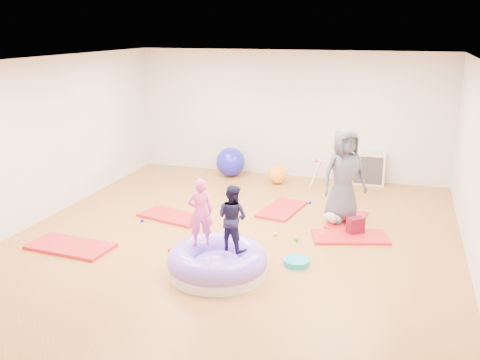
% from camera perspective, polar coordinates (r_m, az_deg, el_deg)
% --- Properties ---
extents(room, '(7.01, 8.01, 2.81)m').
position_cam_1_polar(room, '(8.22, -0.62, 2.80)').
color(room, '#A46831').
rests_on(room, ground).
extents(gym_mat_front_left, '(1.34, 0.75, 0.05)m').
position_cam_1_polar(gym_mat_front_left, '(8.69, -17.64, -6.77)').
color(gym_mat_front_left, red).
rests_on(gym_mat_front_left, ground).
extents(gym_mat_mid_left, '(1.29, 0.86, 0.05)m').
position_cam_1_polar(gym_mat_mid_left, '(9.63, -7.23, -3.86)').
color(gym_mat_mid_left, red).
rests_on(gym_mat_mid_left, ground).
extents(gym_mat_center_back, '(0.77, 1.24, 0.05)m').
position_cam_1_polar(gym_mat_center_back, '(9.94, 4.50, -3.14)').
color(gym_mat_center_back, red).
rests_on(gym_mat_center_back, ground).
extents(gym_mat_right, '(1.31, 0.91, 0.05)m').
position_cam_1_polar(gym_mat_right, '(8.83, 11.64, -5.97)').
color(gym_mat_right, red).
rests_on(gym_mat_right, ground).
extents(gym_mat_rear_right, '(0.67, 1.14, 0.05)m').
position_cam_1_polar(gym_mat_rear_right, '(9.54, 11.32, -4.25)').
color(gym_mat_rear_right, red).
rests_on(gym_mat_rear_right, ground).
extents(inflatable_cushion, '(1.38, 1.38, 0.44)m').
position_cam_1_polar(inflatable_cushion, '(7.42, -2.43, -8.80)').
color(inflatable_cushion, silver).
rests_on(inflatable_cushion, ground).
extents(child_pink, '(0.42, 0.37, 0.96)m').
position_cam_1_polar(child_pink, '(7.35, -4.28, -3.10)').
color(child_pink, '#F1489A').
rests_on(child_pink, inflatable_cushion).
extents(child_navy, '(0.54, 0.48, 0.92)m').
position_cam_1_polar(child_navy, '(7.19, -0.83, -3.67)').
color(child_navy, black).
rests_on(child_navy, inflatable_cushion).
extents(adult_caregiver, '(0.94, 0.86, 1.61)m').
position_cam_1_polar(adult_caregiver, '(9.23, 11.06, 0.47)').
color(adult_caregiver, '#444553').
rests_on(adult_caregiver, gym_mat_rear_right).
extents(infant, '(0.34, 0.35, 0.20)m').
position_cam_1_polar(infant, '(9.28, 9.97, -3.94)').
color(infant, '#A2C6FF').
rests_on(infant, gym_mat_rear_right).
extents(ball_pit_balls, '(3.42, 3.35, 0.07)m').
position_cam_1_polar(ball_pit_balls, '(8.68, -2.22, -5.95)').
color(ball_pit_balls, red).
rests_on(ball_pit_balls, ground).
extents(exercise_ball_blue, '(0.66, 0.66, 0.66)m').
position_cam_1_polar(exercise_ball_blue, '(12.10, -1.01, 1.94)').
color(exercise_ball_blue, '#1D1DBD').
rests_on(exercise_ball_blue, ground).
extents(exercise_ball_orange, '(0.42, 0.42, 0.42)m').
position_cam_1_polar(exercise_ball_orange, '(11.57, 4.00, 0.62)').
color(exercise_ball_orange, orange).
rests_on(exercise_ball_orange, ground).
extents(infant_play_gym, '(0.73, 0.69, 0.56)m').
position_cam_1_polar(infant_play_gym, '(11.46, 9.47, 1.12)').
color(infant_play_gym, beige).
rests_on(infant_play_gym, ground).
extents(cube_shelf, '(0.69, 0.34, 0.69)m').
position_cam_1_polar(cube_shelf, '(11.80, 13.57, 1.19)').
color(cube_shelf, beige).
rests_on(cube_shelf, ground).
extents(balance_disc, '(0.39, 0.39, 0.09)m').
position_cam_1_polar(balance_disc, '(7.77, 6.06, -8.69)').
color(balance_disc, teal).
rests_on(balance_disc, ground).
extents(backpack, '(0.31, 0.29, 0.30)m').
position_cam_1_polar(backpack, '(8.92, 12.21, -4.88)').
color(backpack, '#A70428').
rests_on(backpack, ground).
extents(yellow_toy, '(0.21, 0.21, 0.03)m').
position_cam_1_polar(yellow_toy, '(8.29, -6.05, -7.26)').
color(yellow_toy, yellow).
rests_on(yellow_toy, ground).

